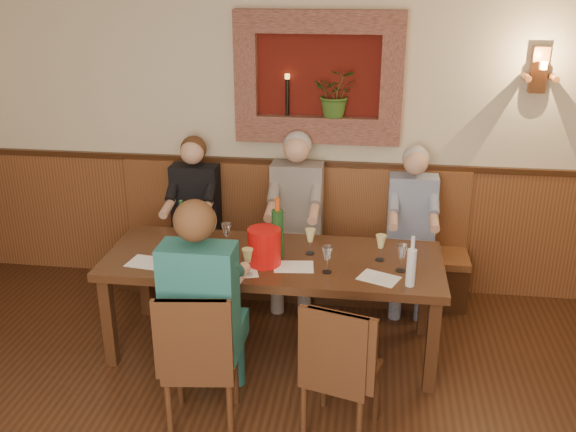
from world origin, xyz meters
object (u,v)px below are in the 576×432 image
object	(u,v)px
wine_bottle_green_a	(278,233)
wine_bottle_green_b	(183,229)
dining_table	(273,266)
chair_near_left	(203,385)
person_bench_mid	(295,233)
chair_near_right	(340,394)
spittoon_bucket	(264,247)
person_bench_right	(410,243)
person_chair_front	(205,326)
person_bench_left	(195,231)
water_bottle	(411,266)
bench	(291,256)

from	to	relation	value
wine_bottle_green_a	wine_bottle_green_b	bearing A→B (deg)	174.21
dining_table	wine_bottle_green_b	xyz separation A→B (m)	(-0.68, 0.07, 0.23)
chair_near_left	person_bench_mid	bearing A→B (deg)	71.32
chair_near_right	spittoon_bucket	bearing A→B (deg)	143.72
person_bench_right	person_chair_front	bearing A→B (deg)	-129.05
dining_table	spittoon_bucket	size ratio (longest dim) A/B	9.16
wine_bottle_green_a	chair_near_right	bearing A→B (deg)	-59.47
chair_near_right	wine_bottle_green_a	world-z (taller)	wine_bottle_green_a
person_bench_right	wine_bottle_green_b	world-z (taller)	person_bench_right
person_bench_mid	wine_bottle_green_b	world-z (taller)	person_bench_mid
person_bench_left	wine_bottle_green_a	size ratio (longest dim) A/B	3.07
person_bench_mid	spittoon_bucket	xyz separation A→B (m)	(-0.10, -0.96, 0.28)
chair_near_left	wine_bottle_green_b	xyz separation A→B (m)	(-0.38, 0.98, 0.62)
wine_bottle_green_a	person_bench_mid	bearing A→B (deg)	88.56
wine_bottle_green_a	water_bottle	world-z (taller)	wine_bottle_green_a
water_bottle	spittoon_bucket	bearing A→B (deg)	169.11
bench	person_bench_mid	bearing A→B (deg)	-62.84
dining_table	wine_bottle_green_a	distance (m)	0.27
chair_near_left	person_chair_front	xyz separation A→B (m)	(-0.00, 0.14, 0.33)
person_bench_mid	bench	bearing A→B (deg)	117.16
bench	wine_bottle_green_a	world-z (taller)	wine_bottle_green_a
person_chair_front	water_bottle	distance (m)	1.36
spittoon_bucket	wine_bottle_green_a	distance (m)	0.15
person_bench_mid	water_bottle	bearing A→B (deg)	-52.13
person_chair_front	wine_bottle_green_b	bearing A→B (deg)	114.26
person_chair_front	wine_bottle_green_b	world-z (taller)	person_chair_front
chair_near_right	water_bottle	bearing A→B (deg)	69.50
person_chair_front	spittoon_bucket	bearing A→B (deg)	68.40
chair_near_left	water_bottle	distance (m)	1.51
spittoon_bucket	wine_bottle_green_b	distance (m)	0.67
person_bench_left	water_bottle	distance (m)	2.14
person_bench_left	water_bottle	bearing A→B (deg)	-33.06
bench	water_bottle	xyz separation A→B (m)	(0.95, -1.26, 0.56)
chair_near_right	spittoon_bucket	xyz separation A→B (m)	(-0.59, 0.75, 0.61)
chair_near_right	wine_bottle_green_a	bearing A→B (deg)	136.07
chair_near_right	wine_bottle_green_b	bearing A→B (deg)	158.03
bench	spittoon_bucket	xyz separation A→B (m)	(-0.04, -1.07, 0.55)
chair_near_left	spittoon_bucket	size ratio (longest dim) A/B	3.66
dining_table	chair_near_right	distance (m)	1.11
spittoon_bucket	person_bench_right	bearing A→B (deg)	42.48
person_bench_left	person_bench_mid	distance (m)	0.88
person_bench_mid	chair_near_left	bearing A→B (deg)	-101.36
dining_table	wine_bottle_green_a	bearing A→B (deg)	-3.64
chair_near_right	wine_bottle_green_a	size ratio (longest dim) A/B	2.04
chair_near_right	person_bench_mid	distance (m)	1.81
dining_table	person_bench_mid	size ratio (longest dim) A/B	1.66
dining_table	person_bench_right	xyz separation A→B (m)	(1.01, 0.84, -0.12)
bench	wine_bottle_green_b	bearing A→B (deg)	-127.94
bench	chair_near_right	distance (m)	1.90
chair_near_left	person_bench_right	distance (m)	2.20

